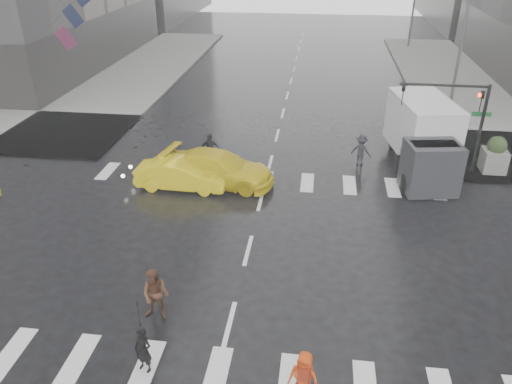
# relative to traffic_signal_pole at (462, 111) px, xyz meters

# --- Properties ---
(ground) EXTENTS (120.00, 120.00, 0.00)m
(ground) POSITION_rel_traffic_signal_pole_xyz_m (-9.01, -8.01, -3.22)
(ground) COLOR black
(ground) RESTS_ON ground
(sidewalk_nw) EXTENTS (35.00, 35.00, 0.15)m
(sidewalk_nw) POSITION_rel_traffic_signal_pole_xyz_m (-28.51, 9.49, -3.14)
(sidewalk_nw) COLOR slate
(sidewalk_nw) RESTS_ON ground
(road_markings) EXTENTS (18.00, 48.00, 0.01)m
(road_markings) POSITION_rel_traffic_signal_pole_xyz_m (-9.01, -8.01, -3.21)
(road_markings) COLOR silver
(road_markings) RESTS_ON ground
(traffic_signal_pole) EXTENTS (4.45, 0.42, 4.50)m
(traffic_signal_pole) POSITION_rel_traffic_signal_pole_xyz_m (0.00, 0.00, 0.00)
(traffic_signal_pole) COLOR black
(traffic_signal_pole) RESTS_ON ground
(street_lamp_near) EXTENTS (2.15, 0.22, 9.00)m
(street_lamp_near) POSITION_rel_traffic_signal_pole_xyz_m (1.86, 9.99, 1.73)
(street_lamp_near) COLOR #59595B
(street_lamp_near) RESTS_ON ground
(planter_west) EXTENTS (1.10, 1.10, 1.80)m
(planter_west) POSITION_rel_traffic_signal_pole_xyz_m (-2.01, 0.19, -2.23)
(planter_west) COLOR slate
(planter_west) RESTS_ON ground
(planter_mid) EXTENTS (1.10, 1.10, 1.80)m
(planter_mid) POSITION_rel_traffic_signal_pole_xyz_m (-0.01, 0.19, -2.23)
(planter_mid) COLOR slate
(planter_mid) RESTS_ON ground
(planter_east) EXTENTS (1.10, 1.10, 1.80)m
(planter_east) POSITION_rel_traffic_signal_pole_xyz_m (1.99, 0.19, -2.23)
(planter_east) COLOR slate
(planter_east) RESTS_ON ground
(flag_cluster) EXTENTS (2.87, 3.06, 4.69)m
(flag_cluster) POSITION_rel_traffic_signal_pole_xyz_m (-24.09, 10.49, 2.42)
(flag_cluster) COLOR #59595B
(flag_cluster) RESTS_ON ground
(pedestrian_black) EXTENTS (1.23, 1.25, 2.43)m
(pedestrian_black) POSITION_rel_traffic_signal_pole_xyz_m (-10.98, -14.08, -1.54)
(pedestrian_black) COLOR black
(pedestrian_black) RESTS_ON ground
(pedestrian_brown) EXTENTS (0.90, 0.72, 1.78)m
(pedestrian_brown) POSITION_rel_traffic_signal_pole_xyz_m (-11.27, -12.01, -2.33)
(pedestrian_brown) COLOR #4E2D1C
(pedestrian_brown) RESTS_ON ground
(pedestrian_orange) EXTENTS (0.92, 0.75, 1.63)m
(pedestrian_orange) POSITION_rel_traffic_signal_pole_xyz_m (-6.64, -14.56, -2.39)
(pedestrian_orange) COLOR #C93C0E
(pedestrian_orange) RESTS_ON ground
(pedestrian_far_a) EXTENTS (1.08, 0.73, 1.72)m
(pedestrian_far_a) POSITION_rel_traffic_signal_pole_xyz_m (-12.02, -0.59, -2.36)
(pedestrian_far_a) COLOR black
(pedestrian_far_a) RESTS_ON ground
(pedestrian_far_b) EXTENTS (1.19, 0.95, 1.62)m
(pedestrian_far_b) POSITION_rel_traffic_signal_pole_xyz_m (-4.41, 0.37, -2.41)
(pedestrian_far_b) COLOR black
(pedestrian_far_b) RESTS_ON ground
(taxi_mid) EXTENTS (4.29, 1.59, 1.40)m
(taxi_mid) POSITION_rel_traffic_signal_pole_xyz_m (-12.80, -3.29, -2.52)
(taxi_mid) COLOR yellow
(taxi_mid) RESTS_ON ground
(taxi_rear) EXTENTS (4.99, 2.96, 1.54)m
(taxi_rear) POSITION_rel_traffic_signal_pole_xyz_m (-11.20, -2.56, -2.45)
(taxi_rear) COLOR yellow
(taxi_rear) RESTS_ON ground
(box_truck) EXTENTS (2.41, 6.42, 3.41)m
(box_truck) POSITION_rel_traffic_signal_pole_xyz_m (-1.51, 0.08, -1.40)
(box_truck) COLOR silver
(box_truck) RESTS_ON ground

